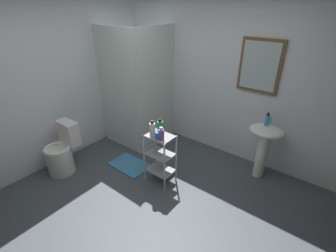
{
  "coord_description": "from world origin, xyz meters",
  "views": [
    {
      "loc": [
        1.57,
        -1.54,
        2.3
      ],
      "look_at": [
        -0.0,
        0.5,
        0.96
      ],
      "focal_mm": 25.63,
      "sensor_mm": 36.0,
      "label": 1
    }
  ],
  "objects_px": {
    "shower_stall": "(140,117)",
    "conditioner_bottle_purple": "(161,134)",
    "toilet": "(62,153)",
    "rinse_cup": "(158,135)",
    "bath_mat": "(130,165)",
    "lotion_bottle_white": "(152,130)",
    "storage_cart": "(160,155)",
    "hand_soap_bottle": "(267,120)",
    "body_wash_bottle_green": "(160,128)",
    "pedestal_sink": "(264,142)"
  },
  "relations": [
    {
      "from": "storage_cart",
      "to": "body_wash_bottle_green",
      "type": "height_order",
      "value": "body_wash_bottle_green"
    },
    {
      "from": "rinse_cup",
      "to": "bath_mat",
      "type": "relative_size",
      "value": 0.16
    },
    {
      "from": "shower_stall",
      "to": "lotion_bottle_white",
      "type": "relative_size",
      "value": 8.73
    },
    {
      "from": "shower_stall",
      "to": "lotion_bottle_white",
      "type": "bearing_deg",
      "value": -37.45
    },
    {
      "from": "body_wash_bottle_green",
      "to": "bath_mat",
      "type": "bearing_deg",
      "value": -175.26
    },
    {
      "from": "bath_mat",
      "to": "toilet",
      "type": "bearing_deg",
      "value": -135.94
    },
    {
      "from": "storage_cart",
      "to": "conditioner_bottle_purple",
      "type": "xyz_separation_m",
      "value": [
        0.07,
        -0.06,
        0.38
      ]
    },
    {
      "from": "hand_soap_bottle",
      "to": "conditioner_bottle_purple",
      "type": "distance_m",
      "value": 1.44
    },
    {
      "from": "pedestal_sink",
      "to": "hand_soap_bottle",
      "type": "relative_size",
      "value": 4.45
    },
    {
      "from": "hand_soap_bottle",
      "to": "conditioner_bottle_purple",
      "type": "relative_size",
      "value": 1.05
    },
    {
      "from": "pedestal_sink",
      "to": "rinse_cup",
      "type": "relative_size",
      "value": 8.28
    },
    {
      "from": "rinse_cup",
      "to": "conditioner_bottle_purple",
      "type": "bearing_deg",
      "value": 13.89
    },
    {
      "from": "storage_cart",
      "to": "lotion_bottle_white",
      "type": "height_order",
      "value": "lotion_bottle_white"
    },
    {
      "from": "toilet",
      "to": "storage_cart",
      "type": "bearing_deg",
      "value": 28.44
    },
    {
      "from": "conditioner_bottle_purple",
      "to": "bath_mat",
      "type": "relative_size",
      "value": 0.29
    },
    {
      "from": "bath_mat",
      "to": "rinse_cup",
      "type": "bearing_deg",
      "value": -3.89
    },
    {
      "from": "toilet",
      "to": "body_wash_bottle_green",
      "type": "distance_m",
      "value": 1.57
    },
    {
      "from": "shower_stall",
      "to": "body_wash_bottle_green",
      "type": "bearing_deg",
      "value": -32.44
    },
    {
      "from": "storage_cart",
      "to": "lotion_bottle_white",
      "type": "distance_m",
      "value": 0.42
    },
    {
      "from": "hand_soap_bottle",
      "to": "lotion_bottle_white",
      "type": "relative_size",
      "value": 0.79
    },
    {
      "from": "shower_stall",
      "to": "hand_soap_bottle",
      "type": "relative_size",
      "value": 11.0
    },
    {
      "from": "toilet",
      "to": "bath_mat",
      "type": "xyz_separation_m",
      "value": [
        0.7,
        0.68,
        -0.31
      ]
    },
    {
      "from": "pedestal_sink",
      "to": "hand_soap_bottle",
      "type": "distance_m",
      "value": 0.31
    },
    {
      "from": "hand_soap_bottle",
      "to": "body_wash_bottle_green",
      "type": "xyz_separation_m",
      "value": [
        -1.04,
        -0.99,
        -0.05
      ]
    },
    {
      "from": "shower_stall",
      "to": "hand_soap_bottle",
      "type": "height_order",
      "value": "shower_stall"
    },
    {
      "from": "shower_stall",
      "to": "lotion_bottle_white",
      "type": "distance_m",
      "value": 1.27
    },
    {
      "from": "toilet",
      "to": "lotion_bottle_white",
      "type": "relative_size",
      "value": 3.32
    },
    {
      "from": "storage_cart",
      "to": "toilet",
      "type": "bearing_deg",
      "value": -151.56
    },
    {
      "from": "body_wash_bottle_green",
      "to": "conditioner_bottle_purple",
      "type": "bearing_deg",
      "value": -43.96
    },
    {
      "from": "toilet",
      "to": "rinse_cup",
      "type": "bearing_deg",
      "value": 25.36
    },
    {
      "from": "hand_soap_bottle",
      "to": "lotion_bottle_white",
      "type": "distance_m",
      "value": 1.54
    },
    {
      "from": "shower_stall",
      "to": "body_wash_bottle_green",
      "type": "height_order",
      "value": "shower_stall"
    },
    {
      "from": "shower_stall",
      "to": "hand_soap_bottle",
      "type": "xyz_separation_m",
      "value": [
        2.06,
        0.34,
        0.43
      ]
    },
    {
      "from": "toilet",
      "to": "pedestal_sink",
      "type": "bearing_deg",
      "value": 35.32
    },
    {
      "from": "pedestal_sink",
      "to": "bath_mat",
      "type": "xyz_separation_m",
      "value": [
        -1.67,
        -1.0,
        -0.57
      ]
    },
    {
      "from": "pedestal_sink",
      "to": "rinse_cup",
      "type": "xyz_separation_m",
      "value": [
        -1.04,
        -1.05,
        0.21
      ]
    },
    {
      "from": "pedestal_sink",
      "to": "bath_mat",
      "type": "height_order",
      "value": "pedestal_sink"
    },
    {
      "from": "pedestal_sink",
      "to": "conditioner_bottle_purple",
      "type": "relative_size",
      "value": 4.68
    },
    {
      "from": "shower_stall",
      "to": "conditioner_bottle_purple",
      "type": "height_order",
      "value": "shower_stall"
    },
    {
      "from": "body_wash_bottle_green",
      "to": "conditioner_bottle_purple",
      "type": "xyz_separation_m",
      "value": [
        0.08,
        -0.08,
        -0.03
      ]
    },
    {
      "from": "shower_stall",
      "to": "toilet",
      "type": "distance_m",
      "value": 1.41
    },
    {
      "from": "shower_stall",
      "to": "hand_soap_bottle",
      "type": "bearing_deg",
      "value": 9.5
    },
    {
      "from": "storage_cart",
      "to": "body_wash_bottle_green",
      "type": "relative_size",
      "value": 3.21
    },
    {
      "from": "storage_cart",
      "to": "hand_soap_bottle",
      "type": "distance_m",
      "value": 1.52
    },
    {
      "from": "pedestal_sink",
      "to": "bath_mat",
      "type": "relative_size",
      "value": 1.35
    },
    {
      "from": "lotion_bottle_white",
      "to": "conditioner_bottle_purple",
      "type": "height_order",
      "value": "lotion_bottle_white"
    },
    {
      "from": "hand_soap_bottle",
      "to": "body_wash_bottle_green",
      "type": "relative_size",
      "value": 0.79
    },
    {
      "from": "storage_cart",
      "to": "hand_soap_bottle",
      "type": "xyz_separation_m",
      "value": [
        1.03,
        1.01,
        0.45
      ]
    },
    {
      "from": "shower_stall",
      "to": "toilet",
      "type": "height_order",
      "value": "shower_stall"
    },
    {
      "from": "hand_soap_bottle",
      "to": "rinse_cup",
      "type": "distance_m",
      "value": 1.48
    }
  ]
}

